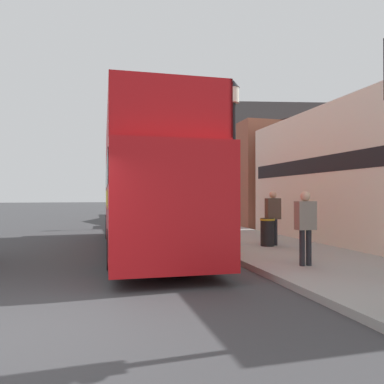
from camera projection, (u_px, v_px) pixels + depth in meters
name	position (u px, v px, depth m)	size (l,w,h in m)	color
ground_plane	(78.00, 221.00, 25.18)	(144.00, 144.00, 0.00)	#3D3D3F
sidewalk	(182.00, 222.00, 23.93)	(3.84, 108.00, 0.14)	#999993
brick_terrace_rear	(236.00, 160.00, 28.21)	(6.00, 18.55, 8.88)	#935642
tour_bus	(145.00, 193.00, 12.31)	(2.77, 10.96, 4.13)	red
parked_car_ahead_of_bus	(138.00, 215.00, 21.22)	(1.90, 4.49, 1.36)	maroon
pedestrian_second	(305.00, 221.00, 8.61)	(0.45, 0.25, 1.71)	#232328
pedestrian_third	(273.00, 213.00, 12.09)	(0.46, 0.25, 1.76)	#232328
lamp_post_nearest	(234.00, 134.00, 11.03)	(0.35, 0.35, 5.03)	black
lamp_post_second	(172.00, 159.00, 20.41)	(0.35, 0.35, 5.26)	black
litter_bin	(267.00, 231.00, 11.97)	(0.48, 0.48, 0.88)	black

